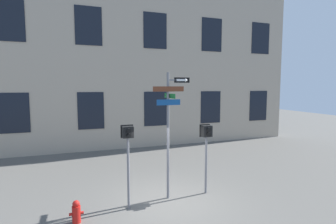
{
  "coord_description": "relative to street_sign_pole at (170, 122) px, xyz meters",
  "views": [
    {
      "loc": [
        -2.85,
        -8.03,
        3.91
      ],
      "look_at": [
        0.11,
        0.31,
        3.03
      ],
      "focal_mm": 28.0,
      "sensor_mm": 36.0,
      "label": 1
    }
  ],
  "objects": [
    {
      "name": "fire_hydrant",
      "position": [
        -3.09,
        -0.69,
        -2.36
      ],
      "size": [
        0.4,
        0.24,
        0.66
      ],
      "color": "red",
      "rests_on": "ground_plane"
    },
    {
      "name": "pedestrian_signal_right",
      "position": [
        1.39,
        -0.06,
        -0.65
      ],
      "size": [
        0.41,
        0.4,
        2.54
      ],
      "color": "slate",
      "rests_on": "ground_plane"
    },
    {
      "name": "pedestrian_signal_left",
      "position": [
        -1.51,
        -0.35,
        -0.56
      ],
      "size": [
        0.4,
        0.4,
        2.7
      ],
      "color": "slate",
      "rests_on": "ground_plane"
    },
    {
      "name": "ground_plane",
      "position": [
        -0.16,
        -0.3,
        -2.67
      ],
      "size": [
        60.0,
        60.0,
        0.0
      ],
      "primitive_type": "plane",
      "color": "#595651"
    },
    {
      "name": "street_sign_pole",
      "position": [
        0.0,
        0.0,
        0.0
      ],
      "size": [
        1.32,
        1.03,
        4.37
      ],
      "color": "slate",
      "rests_on": "ground_plane"
    },
    {
      "name": "building_facade",
      "position": [
        -0.16,
        8.08,
        4.7
      ],
      "size": [
        24.0,
        0.64,
        14.74
      ],
      "color": "tan",
      "rests_on": "ground_plane"
    }
  ]
}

